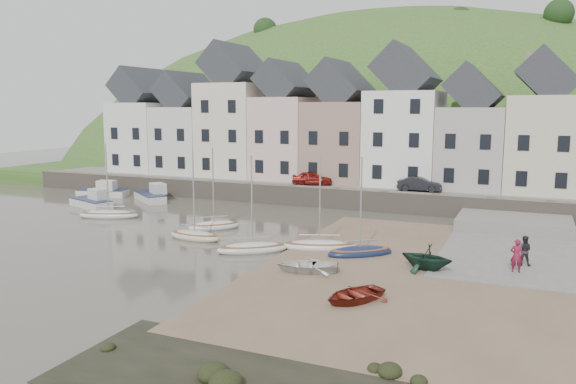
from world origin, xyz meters
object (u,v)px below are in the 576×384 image
at_px(rowboat_white, 307,265).
at_px(car_left, 312,178).
at_px(person_red, 517,256).
at_px(person_dark, 524,250).
at_px(rowboat_green, 427,257).
at_px(car_right, 420,184).
at_px(sailboat_0, 109,215).
at_px(rowboat_red, 354,294).

distance_m(rowboat_white, car_left, 23.69).
distance_m(person_red, person_dark, 1.64).
height_order(rowboat_green, car_right, car_right).
distance_m(sailboat_0, rowboat_white, 22.18).
height_order(person_red, car_right, car_right).
height_order(rowboat_red, car_right, car_right).
xyz_separation_m(person_red, car_right, (-8.55, 17.84, 1.20)).
xyz_separation_m(car_left, car_right, (10.26, 0.00, -0.02)).
bearing_deg(person_red, person_dark, -107.86).
height_order(person_red, car_left, car_left).
height_order(rowboat_red, person_red, person_red).
xyz_separation_m(rowboat_white, person_dark, (10.92, 5.90, 0.57)).
bearing_deg(rowboat_green, rowboat_white, -51.78).
distance_m(sailboat_0, car_left, 19.04).
distance_m(rowboat_white, rowboat_red, 5.20).
bearing_deg(person_dark, person_red, 80.19).
height_order(rowboat_green, car_left, car_left).
relative_size(sailboat_0, rowboat_green, 2.19).
xyz_separation_m(rowboat_white, car_right, (2.02, 22.14, 1.83)).
bearing_deg(person_dark, rowboat_white, 30.93).
height_order(rowboat_white, car_left, car_left).
bearing_deg(car_left, rowboat_white, -178.97).
bearing_deg(person_dark, rowboat_green, 33.48).
bearing_deg(car_right, person_dark, -155.90).
height_order(person_dark, car_right, car_right).
bearing_deg(sailboat_0, rowboat_white, -20.86).
relative_size(rowboat_white, rowboat_red, 1.05).
bearing_deg(rowboat_green, rowboat_red, -6.70).
relative_size(sailboat_0, car_left, 1.63).
bearing_deg(sailboat_0, car_left, 48.76).
relative_size(sailboat_0, rowboat_white, 1.87).
height_order(rowboat_red, person_dark, person_dark).
height_order(person_dark, car_left, car_left).
bearing_deg(rowboat_white, rowboat_red, 26.35).
bearing_deg(rowboat_white, rowboat_green, 96.16).
bearing_deg(rowboat_green, car_right, -156.31).
bearing_deg(rowboat_white, person_dark, 98.36).
distance_m(rowboat_white, car_right, 22.30).
distance_m(rowboat_green, person_red, 4.80).
distance_m(rowboat_white, person_red, 11.43).
xyz_separation_m(rowboat_green, person_dark, (4.95, 2.96, 0.16)).
bearing_deg(sailboat_0, person_red, -6.56).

